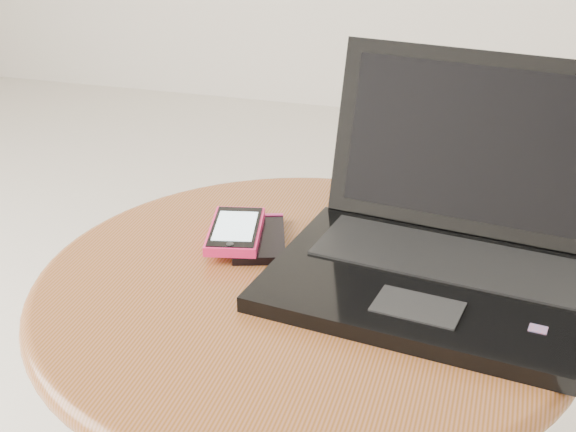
% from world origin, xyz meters
% --- Properties ---
extents(table, '(0.61, 0.61, 0.48)m').
position_xyz_m(table, '(0.02, -0.06, 0.38)').
color(table, '#562D19').
rests_on(table, ground).
extents(laptop, '(0.38, 0.34, 0.22)m').
position_xyz_m(laptop, '(0.17, -0.01, 0.52)').
color(laptop, black).
rests_on(laptop, table).
extents(phone_black, '(0.09, 0.13, 0.01)m').
position_xyz_m(phone_black, '(-0.05, 0.01, 0.49)').
color(phone_black, black).
rests_on(phone_black, table).
extents(phone_pink, '(0.08, 0.12, 0.01)m').
position_xyz_m(phone_pink, '(-0.08, 0.00, 0.50)').
color(phone_pink, '#EE1E5F').
rests_on(phone_pink, phone_black).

